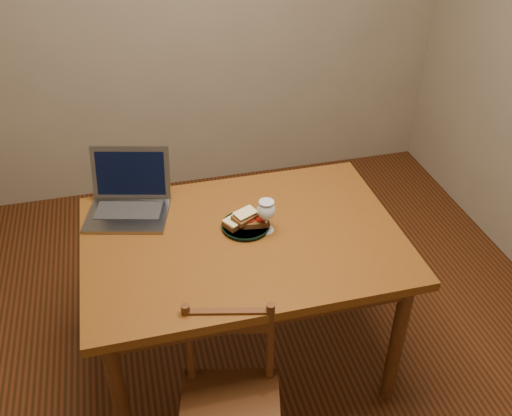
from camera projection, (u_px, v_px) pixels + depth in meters
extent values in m
cube|color=black|center=(259.00, 349.00, 2.82)|extent=(3.20, 3.20, 0.02)
cube|color=#4F260D|center=(243.00, 240.00, 2.35)|extent=(1.30, 0.90, 0.04)
cylinder|color=#3E1D0D|center=(120.00, 399.00, 2.16)|extent=(0.06, 0.06, 0.70)
cylinder|color=#3E1D0D|center=(397.00, 342.00, 2.39)|extent=(0.06, 0.06, 0.70)
cylinder|color=#3E1D0D|center=(111.00, 272.00, 2.74)|extent=(0.06, 0.06, 0.70)
cylinder|color=#3E1D0D|center=(334.00, 236.00, 2.97)|extent=(0.06, 0.06, 0.70)
cube|color=#3E1D0D|center=(230.00, 411.00, 2.09)|extent=(0.44, 0.42, 0.03)
cube|color=#3E1D0D|center=(229.00, 321.00, 2.01)|extent=(0.29, 0.09, 0.10)
cylinder|color=black|center=(246.00, 226.00, 2.38)|extent=(0.20, 0.20, 0.02)
cube|color=slate|center=(127.00, 216.00, 2.44)|extent=(0.39, 0.32, 0.02)
cube|color=slate|center=(131.00, 173.00, 2.50)|extent=(0.35, 0.16, 0.23)
cube|color=black|center=(131.00, 173.00, 2.50)|extent=(0.30, 0.13, 0.19)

